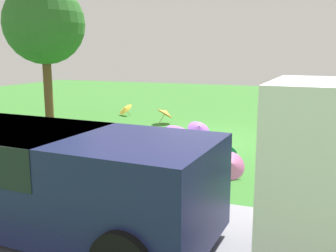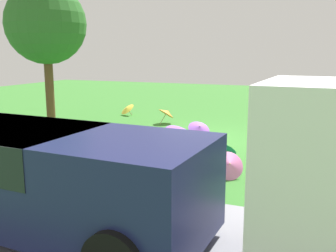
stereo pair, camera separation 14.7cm
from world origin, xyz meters
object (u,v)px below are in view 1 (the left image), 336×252
at_px(van_dark, 51,172).
at_px(parasol_yellow_0, 125,109).
at_px(parasol_pink_0, 231,165).
at_px(parasol_orange_0, 166,112).
at_px(parasol_red_0, 309,117).
at_px(park_bench, 331,159).
at_px(shade_tree, 44,25).
at_px(parasol_purple_1, 199,127).
at_px(parasol_teal_0, 225,147).
at_px(parasol_purple_0, 182,133).
at_px(parasol_pink_1, 141,137).

relative_size(van_dark, parasol_yellow_0, 5.63).
bearing_deg(parasol_pink_0, parasol_orange_0, -56.12).
bearing_deg(parasol_red_0, park_bench, 96.34).
relative_size(shade_tree, parasol_orange_0, 5.49).
xyz_separation_m(parasol_red_0, parasol_purple_1, (3.07, 2.65, -0.08)).
bearing_deg(park_bench, parasol_orange_0, -40.65).
bearing_deg(parasol_teal_0, parasol_purple_0, -7.37).
distance_m(parasol_pink_0, parasol_pink_1, 3.12).
height_order(parasol_purple_0, parasol_red_0, parasol_purple_0).
bearing_deg(parasol_yellow_0, parasol_orange_0, 154.31).
distance_m(park_bench, parasol_orange_0, 7.44).
relative_size(parasol_pink_1, parasol_purple_1, 0.76).
distance_m(park_bench, parasol_pink_0, 2.08).
bearing_deg(parasol_red_0, parasol_purple_1, 40.81).
bearing_deg(parasol_purple_0, parasol_pink_1, 9.45).
bearing_deg(parasol_pink_1, parasol_red_0, -133.07).
distance_m(parasol_red_0, parasol_orange_0, 5.08).
height_order(van_dark, shade_tree, shade_tree).
bearing_deg(parasol_purple_0, shade_tree, -14.32).
height_order(shade_tree, parasol_orange_0, shade_tree).
bearing_deg(parasol_yellow_0, parasol_pink_1, 121.68).
xyz_separation_m(parasol_pink_0, parasol_orange_0, (3.67, -5.47, 0.12)).
bearing_deg(parasol_pink_0, parasol_red_0, -103.32).
height_order(park_bench, parasol_yellow_0, park_bench).
bearing_deg(shade_tree, parasol_pink_0, 157.04).
bearing_deg(parasol_pink_0, van_dark, 59.62).
xyz_separation_m(van_dark, parasol_red_0, (-3.36, -9.24, -0.43)).
distance_m(van_dark, parasol_yellow_0, 10.72).
bearing_deg(shade_tree, van_dark, 128.49).
relative_size(park_bench, parasol_purple_0, 1.39).
height_order(shade_tree, parasol_pink_1, shade_tree).
height_order(park_bench, parasol_purple_1, park_bench).
bearing_deg(parasol_teal_0, van_dark, 72.67).
xyz_separation_m(van_dark, parasol_teal_0, (-1.50, -4.81, -0.60)).
bearing_deg(parasol_teal_0, shade_tree, -13.09).
bearing_deg(parasol_red_0, parasol_purple_0, 54.53).
height_order(parasol_teal_0, parasol_orange_0, parasol_orange_0).
xyz_separation_m(parasol_pink_1, parasol_purple_1, (-1.10, -1.81, 0.03)).
distance_m(parasol_red_0, parasol_purple_1, 4.06).
bearing_deg(parasol_teal_0, parasol_yellow_0, -43.00).
distance_m(parasol_pink_0, parasol_purple_1, 3.64).
bearing_deg(shade_tree, parasol_pink_1, 159.82).
bearing_deg(parasol_pink_1, parasol_orange_0, -77.59).
bearing_deg(parasol_pink_0, parasol_yellow_0, -47.78).
relative_size(van_dark, parasol_pink_0, 5.89).
distance_m(park_bench, parasol_purple_1, 4.49).
height_order(park_bench, parasol_red_0, park_bench).
bearing_deg(parasol_yellow_0, parasol_teal_0, 137.00).
distance_m(parasol_pink_0, parasol_yellow_0, 8.87).
bearing_deg(van_dark, park_bench, -134.73).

